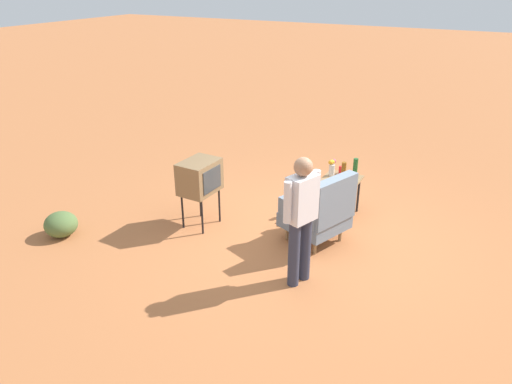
# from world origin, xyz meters

# --- Properties ---
(ground_plane) EXTENTS (60.00, 60.00, 0.00)m
(ground_plane) POSITION_xyz_m (0.00, 0.00, 0.00)
(ground_plane) COLOR #B76B3D
(armchair) EXTENTS (0.99, 1.00, 1.06)m
(armchair) POSITION_xyz_m (0.00, 0.15, 0.50)
(armchair) COLOR #937047
(armchair) RESTS_ON ground
(side_table) EXTENTS (0.56, 0.56, 0.61)m
(side_table) POSITION_xyz_m (-0.98, 0.11, 0.52)
(side_table) COLOR black
(side_table) RESTS_ON ground
(tv_on_stand) EXTENTS (0.62, 0.47, 1.03)m
(tv_on_stand) POSITION_xyz_m (0.33, -1.62, 0.78)
(tv_on_stand) COLOR black
(tv_on_stand) RESTS_ON ground
(person_standing) EXTENTS (0.54, 0.33, 1.64)m
(person_standing) POSITION_xyz_m (0.99, 0.26, 0.94)
(person_standing) COLOR #2D3347
(person_standing) RESTS_ON ground
(soda_can_red) EXTENTS (0.07, 0.07, 0.12)m
(soda_can_red) POSITION_xyz_m (-1.16, 0.03, 0.67)
(soda_can_red) COLOR red
(soda_can_red) RESTS_ON side_table
(bottle_tall_amber) EXTENTS (0.07, 0.07, 0.30)m
(bottle_tall_amber) POSITION_xyz_m (-0.90, 0.15, 0.76)
(bottle_tall_amber) COLOR brown
(bottle_tall_amber) RESTS_ON side_table
(bottle_wine_green) EXTENTS (0.07, 0.07, 0.32)m
(bottle_wine_green) POSITION_xyz_m (-1.09, 0.28, 0.77)
(bottle_wine_green) COLOR #1E5623
(bottle_wine_green) RESTS_ON side_table
(flower_vase) EXTENTS (0.15, 0.10, 0.27)m
(flower_vase) POSITION_xyz_m (-1.02, -0.07, 0.76)
(flower_vase) COLOR silver
(flower_vase) RESTS_ON side_table
(shrub_near) EXTENTS (0.47, 0.47, 0.36)m
(shrub_near) POSITION_xyz_m (1.57, -3.23, 0.18)
(shrub_near) COLOR #516B38
(shrub_near) RESTS_ON ground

